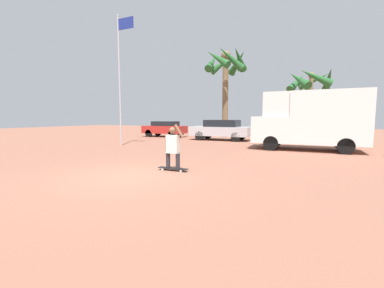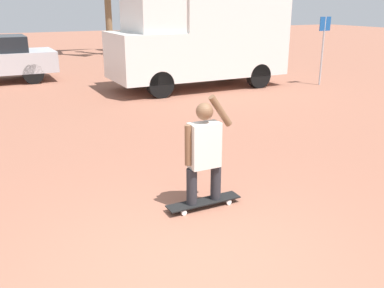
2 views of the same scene
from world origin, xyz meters
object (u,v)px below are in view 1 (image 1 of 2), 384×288
at_px(skateboard, 173,168).
at_px(palm_tree_near_van, 310,82).
at_px(person_skateboarder, 173,145).
at_px(parked_car_silver, 221,129).
at_px(flagpole, 121,71).
at_px(camper_van, 310,119).
at_px(palm_tree_center_background, 226,68).
at_px(parked_car_red, 165,128).

height_order(skateboard, palm_tree_near_van, palm_tree_near_van).
distance_m(person_skateboarder, parked_car_silver, 11.81).
height_order(skateboard, flagpole, flagpole).
relative_size(person_skateboarder, camper_van, 0.26).
relative_size(person_skateboarder, palm_tree_center_background, 0.19).
bearing_deg(parked_car_red, parked_car_silver, -12.28).
xyz_separation_m(person_skateboarder, palm_tree_near_van, (3.94, 17.82, 4.01)).
xyz_separation_m(skateboard, palm_tree_near_van, (3.94, 17.82, 4.77)).
bearing_deg(palm_tree_near_van, flagpole, -130.06).
height_order(palm_tree_center_background, flagpole, flagpole).
height_order(skateboard, person_skateboarder, person_skateboarder).
height_order(parked_car_silver, flagpole, flagpole).
bearing_deg(palm_tree_center_background, flagpole, -111.20).
bearing_deg(skateboard, palm_tree_near_van, 77.53).
height_order(palm_tree_near_van, palm_tree_center_background, palm_tree_center_background).
height_order(person_skateboarder, parked_car_red, person_skateboarder).
bearing_deg(person_skateboarder, parked_car_red, 121.61).
distance_m(skateboard, palm_tree_near_van, 18.86).
relative_size(skateboard, camper_van, 0.19).
relative_size(camper_van, palm_tree_center_background, 0.72).
distance_m(parked_car_red, palm_tree_center_background, 7.65).
distance_m(skateboard, camper_van, 8.85).
bearing_deg(palm_tree_near_van, parked_car_red, -157.33).
relative_size(palm_tree_center_background, flagpole, 0.98).
distance_m(skateboard, parked_car_silver, 11.83).
relative_size(parked_car_silver, palm_tree_near_van, 0.75).
bearing_deg(flagpole, skateboard, -39.50).
bearing_deg(parked_car_silver, palm_tree_center_background, 101.59).
bearing_deg(person_skateboarder, parked_car_silver, 100.50).
relative_size(camper_van, parked_car_silver, 1.22).
relative_size(skateboard, person_skateboarder, 0.72).
bearing_deg(palm_tree_near_van, parked_car_silver, -134.47).
distance_m(palm_tree_center_background, flagpole, 10.33).
relative_size(person_skateboarder, palm_tree_near_van, 0.24).
xyz_separation_m(skateboard, parked_car_silver, (-2.15, 11.61, 0.76)).
height_order(person_skateboarder, palm_tree_near_van, palm_tree_near_van).
xyz_separation_m(palm_tree_near_van, palm_tree_center_background, (-6.77, -2.92, 1.25)).
bearing_deg(palm_tree_center_background, camper_van, -46.29).
relative_size(palm_tree_near_van, palm_tree_center_background, 0.78).
bearing_deg(parked_car_red, palm_tree_near_van, 22.67).
xyz_separation_m(person_skateboarder, palm_tree_center_background, (-2.83, 14.90, 5.26)).
bearing_deg(palm_tree_center_background, skateboard, -79.25).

